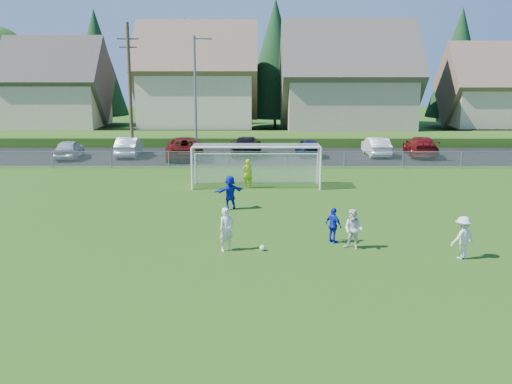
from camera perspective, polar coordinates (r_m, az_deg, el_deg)
ground at (r=19.74m, az=-0.06°, el=-8.96°), size 160.00×160.00×0.00m
asphalt_lot at (r=46.45m, az=0.06°, el=3.45°), size 60.00×60.00×0.00m
grass_embankment at (r=53.82m, az=0.07°, el=5.10°), size 70.00×6.00×0.80m
soccer_ball at (r=23.25m, az=0.62°, el=-5.35°), size 0.22×0.22×0.22m
player_white_a at (r=23.10m, az=-2.82°, el=-3.57°), size 0.74×0.68×1.70m
player_white_b at (r=23.56m, az=9.26°, el=-3.53°), size 0.97×0.92×1.59m
player_white_c at (r=23.45m, az=19.09°, el=-4.12°), size 1.20×1.00×1.61m
player_blue_a at (r=24.28m, az=7.39°, el=-3.17°), size 0.81×0.88×1.45m
player_blue_b at (r=29.55m, az=-2.49°, el=-0.03°), size 1.62×1.21×1.70m
goalkeeper at (r=34.49m, az=-0.81°, el=1.77°), size 0.72×0.59×1.70m
car_a at (r=47.35m, az=-17.37°, el=3.92°), size 1.99×4.26×1.41m
car_b at (r=47.37m, az=-12.01°, el=4.26°), size 1.84×4.62×1.50m
car_c at (r=45.59m, az=-6.81°, el=4.22°), size 3.31×6.11×1.63m
car_d at (r=46.60m, az=-0.91°, el=4.40°), size 2.45×5.29×1.50m
car_e at (r=46.51m, az=5.00°, el=4.26°), size 1.99×4.14×1.36m
car_f at (r=47.44m, az=11.38°, el=4.27°), size 1.63×4.42×1.45m
car_g at (r=48.08m, az=15.41°, el=4.21°), size 2.56×5.35×1.51m
soccer_goal at (r=34.89m, az=0.03°, el=3.18°), size 7.42×1.90×2.50m
chainlink_fence at (r=40.92m, az=0.05°, el=3.12°), size 52.06×0.06×1.20m
streetlight at (r=44.69m, az=-5.73°, el=9.27°), size 1.38×0.18×9.00m
utility_pole at (r=46.44m, az=-11.91°, el=9.56°), size 1.60×0.26×10.00m
houses_row at (r=60.89m, az=1.98°, el=12.47°), size 53.90×11.45×13.27m
tree_row at (r=67.14m, az=1.00°, el=12.09°), size 65.98×12.36×13.80m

